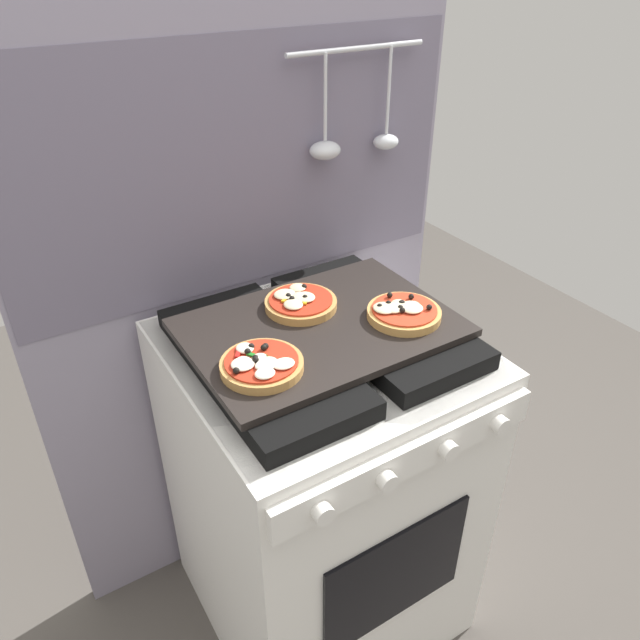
{
  "coord_description": "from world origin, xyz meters",
  "views": [
    {
      "loc": [
        -0.55,
        -0.89,
        1.59
      ],
      "look_at": [
        0.0,
        0.0,
        0.93
      ],
      "focal_mm": 34.25,
      "sensor_mm": 36.0,
      "label": 1
    }
  ],
  "objects_px": {
    "pizza_left": "(261,364)",
    "pizza_right": "(403,312)",
    "baking_tray": "(320,327)",
    "stove": "(320,484)",
    "pizza_center": "(299,302)"
  },
  "relations": [
    {
      "from": "baking_tray",
      "to": "pizza_right",
      "type": "distance_m",
      "value": 0.18
    },
    {
      "from": "baking_tray",
      "to": "pizza_center",
      "type": "height_order",
      "value": "pizza_center"
    },
    {
      "from": "pizza_left",
      "to": "pizza_center",
      "type": "xyz_separation_m",
      "value": [
        0.17,
        0.16,
        -0.0
      ]
    },
    {
      "from": "stove",
      "to": "pizza_center",
      "type": "relative_size",
      "value": 5.84
    },
    {
      "from": "baking_tray",
      "to": "pizza_right",
      "type": "height_order",
      "value": "pizza_right"
    },
    {
      "from": "pizza_right",
      "to": "pizza_center",
      "type": "xyz_separation_m",
      "value": [
        -0.16,
        0.15,
        -0.0
      ]
    },
    {
      "from": "baking_tray",
      "to": "stove",
      "type": "bearing_deg",
      "value": -90.0
    },
    {
      "from": "pizza_left",
      "to": "pizza_right",
      "type": "distance_m",
      "value": 0.33
    },
    {
      "from": "pizza_right",
      "to": "pizza_left",
      "type": "bearing_deg",
      "value": -178.79
    },
    {
      "from": "pizza_left",
      "to": "pizza_center",
      "type": "distance_m",
      "value": 0.23
    },
    {
      "from": "baking_tray",
      "to": "pizza_left",
      "type": "xyz_separation_m",
      "value": [
        -0.17,
        -0.08,
        0.02
      ]
    },
    {
      "from": "pizza_right",
      "to": "pizza_center",
      "type": "relative_size",
      "value": 1.0
    },
    {
      "from": "stove",
      "to": "baking_tray",
      "type": "bearing_deg",
      "value": 90.0
    },
    {
      "from": "baking_tray",
      "to": "pizza_right",
      "type": "bearing_deg",
      "value": -23.29
    },
    {
      "from": "stove",
      "to": "baking_tray",
      "type": "xyz_separation_m",
      "value": [
        0.0,
        0.0,
        0.46
      ]
    }
  ]
}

